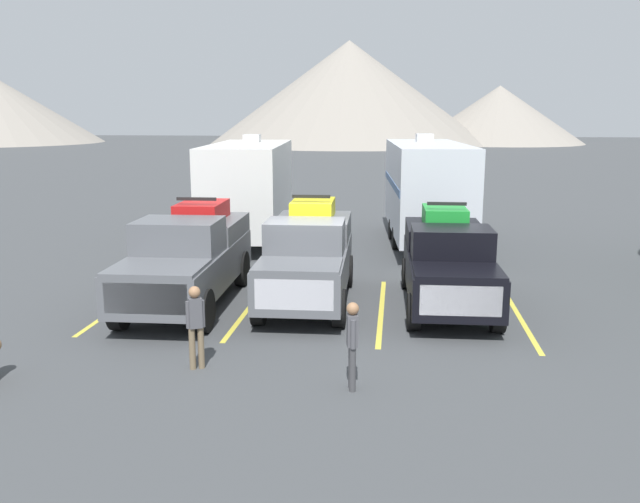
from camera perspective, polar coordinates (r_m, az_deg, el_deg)
ground_plane at (r=16.32m, az=-0.41°, el=-4.85°), size 240.00×240.00×0.00m
pickup_truck_a at (r=16.80m, az=-11.17°, el=-0.35°), size 2.29×5.94×2.54m
pickup_truck_b at (r=16.62m, az=-1.01°, el=-0.31°), size 2.19×5.29×2.61m
pickup_truck_c at (r=16.56m, az=10.88°, el=-0.79°), size 2.20×5.27×2.47m
lot_stripe_a at (r=17.56m, az=-16.28°, el=-4.12°), size 0.12×5.50×0.01m
lot_stripe_b at (r=16.60m, az=-5.95°, el=-4.62°), size 0.12×5.50×0.01m
lot_stripe_c at (r=16.22m, az=5.27°, el=-4.99°), size 0.12×5.50×0.01m
lot_stripe_d at (r=16.48m, az=16.57°, el=-5.18°), size 0.12×5.50×0.01m
camper_trailer_a at (r=24.60m, az=-6.11°, el=5.58°), size 3.12×8.59×3.87m
camper_trailer_b at (r=24.14m, az=9.11°, el=5.43°), size 3.06×8.92×3.91m
person_a at (r=11.42m, az=2.79°, el=-7.56°), size 0.21×0.34×1.56m
person_b at (r=12.52m, az=-10.59°, el=-5.92°), size 0.33×0.27×1.58m
mountain_ridge at (r=102.72m, az=4.29°, el=12.53°), size 160.64×42.54×15.23m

